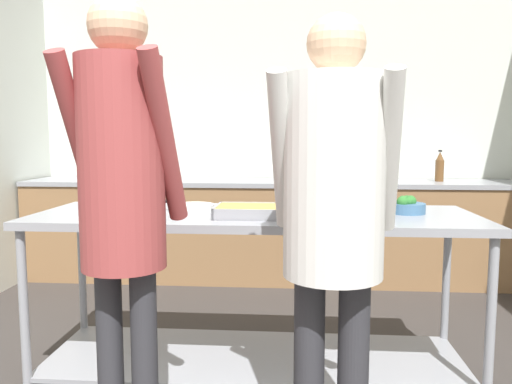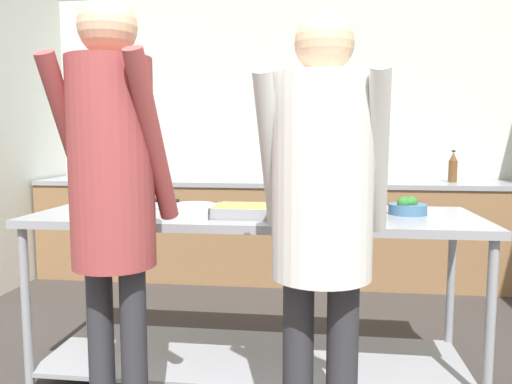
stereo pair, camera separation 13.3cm
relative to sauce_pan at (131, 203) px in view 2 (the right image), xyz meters
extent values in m
cube|color=silver|center=(0.70, 2.28, 0.38)|extent=(4.67, 0.06, 2.65)
cube|color=olive|center=(0.70, 1.91, -0.51)|extent=(4.51, 0.62, 0.87)
cube|color=gray|center=(0.70, 1.91, -0.05)|extent=(4.51, 0.65, 0.04)
cube|color=black|center=(0.39, 1.91, -0.04)|extent=(0.50, 0.38, 0.02)
cube|color=gray|center=(0.68, -0.05, -0.05)|extent=(2.28, 0.76, 0.04)
cube|color=gray|center=(0.68, -0.05, -0.82)|extent=(2.20, 0.68, 0.02)
cylinder|color=gray|center=(-0.41, -0.38, -0.51)|extent=(0.04, 0.04, 0.87)
cylinder|color=gray|center=(1.77, -0.38, -0.51)|extent=(0.04, 0.04, 0.87)
cylinder|color=gray|center=(-0.41, 0.28, -0.51)|extent=(0.04, 0.04, 0.87)
cylinder|color=gray|center=(1.77, 0.28, -0.51)|extent=(0.04, 0.04, 0.87)
cylinder|color=gray|center=(0.00, 0.00, 0.00)|extent=(0.26, 0.26, 0.06)
cylinder|color=#B7472D|center=(0.00, 0.00, 0.02)|extent=(0.23, 0.23, 0.01)
cylinder|color=black|center=(0.20, 0.00, 0.02)|extent=(0.14, 0.02, 0.02)
cylinder|color=white|center=(0.35, 0.01, -0.03)|extent=(0.23, 0.23, 0.01)
cylinder|color=white|center=(0.35, 0.01, -0.02)|extent=(0.23, 0.23, 0.01)
cylinder|color=white|center=(0.35, 0.01, 0.00)|extent=(0.22, 0.22, 0.01)
cube|color=gray|center=(0.69, -0.16, -0.03)|extent=(0.39, 0.28, 0.01)
cube|color=gold|center=(0.69, -0.16, 0.00)|extent=(0.37, 0.26, 0.04)
cube|color=gray|center=(0.69, -0.30, -0.01)|extent=(0.39, 0.01, 0.05)
cube|color=gray|center=(0.69, -0.02, -0.01)|extent=(0.39, 0.01, 0.05)
cube|color=gray|center=(0.50, -0.16, -0.01)|extent=(0.01, 0.28, 0.05)
cube|color=gray|center=(0.89, -0.16, -0.01)|extent=(0.01, 0.28, 0.05)
cube|color=gray|center=(1.13, -0.03, -0.03)|extent=(0.41, 0.33, 0.01)
cube|color=#387A38|center=(1.13, -0.03, 0.00)|extent=(0.39, 0.30, 0.04)
cube|color=gray|center=(1.13, -0.19, -0.01)|extent=(0.41, 0.01, 0.05)
cube|color=gray|center=(1.13, 0.13, -0.01)|extent=(0.41, 0.01, 0.05)
cube|color=gray|center=(0.93, -0.03, -0.01)|extent=(0.01, 0.33, 0.05)
cube|color=gray|center=(1.33, -0.03, -0.01)|extent=(0.01, 0.33, 0.05)
cylinder|color=#3D668C|center=(1.47, 0.01, -0.01)|extent=(0.19, 0.19, 0.05)
sphere|color=#2D702D|center=(1.49, 0.01, 0.03)|extent=(0.06, 0.06, 0.06)
sphere|color=#2D702D|center=(1.48, 0.06, 0.03)|extent=(0.05, 0.05, 0.05)
sphere|color=#2D702D|center=(1.45, 0.02, 0.03)|extent=(0.05, 0.05, 0.05)
sphere|color=#2D702D|center=(1.44, -0.03, 0.03)|extent=(0.06, 0.06, 0.06)
sphere|color=#2D702D|center=(1.47, -0.01, 0.03)|extent=(0.04, 0.04, 0.04)
cylinder|color=#2D2D33|center=(0.95, -0.79, -0.55)|extent=(0.12, 0.12, 0.79)
cylinder|color=#2D2D33|center=(1.11, -0.81, -0.55)|extent=(0.12, 0.12, 0.79)
cylinder|color=silver|center=(0.84, -0.78, 0.30)|extent=(0.11, 0.33, 0.59)
cylinder|color=silver|center=(1.22, -0.82, 0.30)|extent=(0.11, 0.33, 0.59)
cylinder|color=silver|center=(1.03, -0.80, 0.21)|extent=(0.37, 0.37, 0.73)
sphere|color=tan|center=(1.03, -0.80, 0.68)|extent=(0.21, 0.21, 0.21)
cylinder|color=#2D2D33|center=(0.20, -0.85, -0.53)|extent=(0.10, 0.10, 0.82)
cylinder|color=#2D2D33|center=(0.34, -0.87, -0.53)|extent=(0.10, 0.10, 0.82)
cylinder|color=#993D3D|center=(0.11, -0.84, 0.35)|extent=(0.11, 0.34, 0.61)
cylinder|color=#993D3D|center=(0.43, -0.88, 0.35)|extent=(0.11, 0.34, 0.61)
cylinder|color=#993D3D|center=(0.27, -0.86, 0.26)|extent=(0.31, 0.31, 0.76)
sphere|color=tan|center=(0.27, -0.86, 0.75)|extent=(0.21, 0.21, 0.21)
cylinder|color=brown|center=(2.17, 1.93, 0.07)|extent=(0.08, 0.08, 0.19)
cone|color=brown|center=(2.17, 1.93, 0.20)|extent=(0.07, 0.07, 0.07)
cylinder|color=black|center=(2.17, 1.93, 0.24)|extent=(0.03, 0.03, 0.02)
camera|label=1|loc=(0.89, -2.61, 0.35)|focal=35.00mm
camera|label=2|loc=(1.02, -2.60, 0.35)|focal=35.00mm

